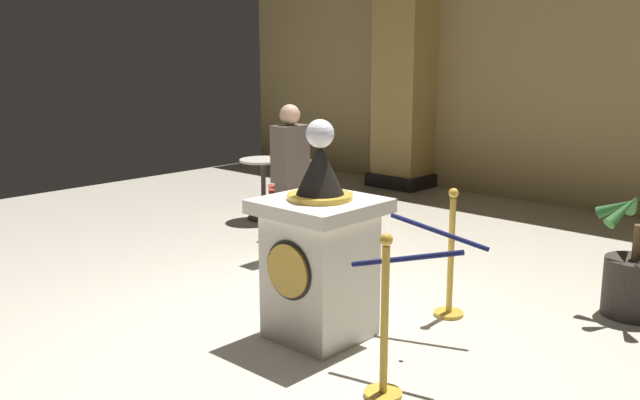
# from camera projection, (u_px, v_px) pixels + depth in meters

# --- Properties ---
(ground_plane) EXTENTS (12.87, 12.87, 0.00)m
(ground_plane) POSITION_uv_depth(u_px,v_px,m) (308.00, 320.00, 5.55)
(ground_plane) COLOR beige
(back_wall) EXTENTS (12.87, 0.16, 3.68)m
(back_wall) POSITION_uv_depth(u_px,v_px,m) (597.00, 71.00, 9.08)
(back_wall) COLOR tan
(back_wall) RESTS_ON ground_plane
(pedestal_clock) EXTENTS (0.80, 0.80, 1.63)m
(pedestal_clock) POSITION_uv_depth(u_px,v_px,m) (320.00, 254.00, 5.11)
(pedestal_clock) COLOR silver
(pedestal_clock) RESTS_ON ground_plane
(stanchion_near) EXTENTS (0.24, 0.24, 1.05)m
(stanchion_near) POSITION_uv_depth(u_px,v_px,m) (384.00, 341.00, 4.26)
(stanchion_near) COLOR gold
(stanchion_near) RESTS_ON ground_plane
(stanchion_far) EXTENTS (0.24, 0.24, 1.05)m
(stanchion_far) POSITION_uv_depth(u_px,v_px,m) (450.00, 272.00, 5.58)
(stanchion_far) COLOR gold
(stanchion_far) RESTS_ON ground_plane
(velvet_rope) EXTENTS (0.95, 0.97, 0.22)m
(velvet_rope) POSITION_uv_depth(u_px,v_px,m) (424.00, 245.00, 4.83)
(velvet_rope) COLOR #141947
(column_left) EXTENTS (0.94, 0.94, 3.53)m
(column_left) POSITION_uv_depth(u_px,v_px,m) (407.00, 74.00, 10.72)
(column_left) COLOR black
(column_left) RESTS_ON ground_plane
(potted_palm_left) EXTENTS (0.67, 0.66, 0.96)m
(potted_palm_left) POSITION_uv_depth(u_px,v_px,m) (294.00, 209.00, 8.18)
(potted_palm_left) COLOR #2D2823
(potted_palm_left) RESTS_ON ground_plane
(potted_palm_right) EXTENTS (0.69, 0.61, 1.04)m
(potted_palm_right) POSITION_uv_depth(u_px,v_px,m) (635.00, 275.00, 5.59)
(potted_palm_right) COLOR #2D2823
(potted_palm_right) RESTS_ON ground_plane
(bystander_guest) EXTENTS (0.22, 0.36, 1.57)m
(bystander_guest) POSITION_uv_depth(u_px,v_px,m) (290.00, 177.00, 7.16)
(bystander_guest) COLOR brown
(bystander_guest) RESTS_ON ground_plane
(cafe_table) EXTENTS (0.59, 0.59, 0.77)m
(cafe_table) POSITION_uv_depth(u_px,v_px,m) (263.00, 181.00, 8.77)
(cafe_table) COLOR #332D28
(cafe_table) RESTS_ON ground_plane
(cafe_chair_red) EXTENTS (0.56, 0.56, 0.96)m
(cafe_chair_red) POSITION_uv_depth(u_px,v_px,m) (292.00, 182.00, 8.29)
(cafe_chair_red) COLOR black
(cafe_chair_red) RESTS_ON ground_plane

